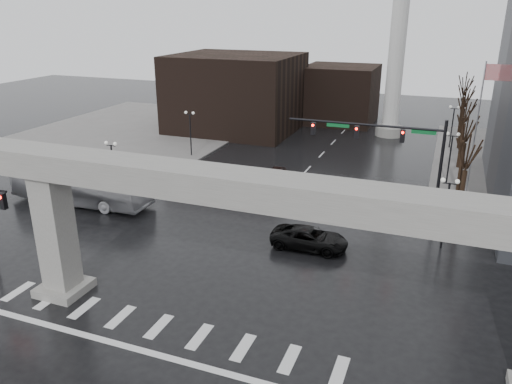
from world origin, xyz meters
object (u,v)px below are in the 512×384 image
city_bus (80,183)px  pickup_truck (309,238)px  far_car (276,176)px  signal_mast_arm (391,144)px

city_bus → pickup_truck: bearing=-94.0°
city_bus → far_car: bearing=-52.1°
pickup_truck → far_car: size_ratio=1.29×
signal_mast_arm → city_bus: (-24.52, -6.80, -4.06)m
city_bus → signal_mast_arm: bearing=-74.9°
city_bus → far_car: city_bus is taller
pickup_truck → city_bus: size_ratio=0.42×
pickup_truck → far_car: bearing=27.4°
pickup_truck → city_bus: bearing=85.2°
pickup_truck → city_bus: 20.52m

